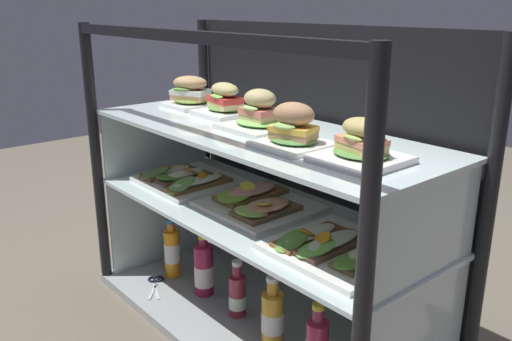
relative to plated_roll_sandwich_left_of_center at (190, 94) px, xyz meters
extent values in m
cube|color=#62594A|center=(0.44, -0.06, -0.74)|extent=(6.00, 6.00, 0.02)
cube|color=#9A9F9F|center=(0.44, -0.06, -0.71)|extent=(1.27, 0.53, 0.03)
cylinder|color=black|center=(-0.18, -0.30, -0.24)|extent=(0.04, 0.04, 0.98)
cylinder|color=black|center=(1.05, -0.30, -0.24)|extent=(0.04, 0.04, 0.98)
cylinder|color=black|center=(-0.18, 0.18, -0.24)|extent=(0.04, 0.04, 0.98)
cylinder|color=black|center=(1.05, 0.18, -0.24)|extent=(0.04, 0.04, 0.98)
cube|color=black|center=(0.44, -0.30, 0.23)|extent=(1.23, 0.03, 0.03)
cube|color=black|center=(0.44, 0.20, -0.22)|extent=(1.19, 0.01, 0.95)
cube|color=silver|center=(-0.16, -0.06, -0.51)|extent=(0.01, 0.45, 0.38)
cube|color=silver|center=(0.44, -0.06, -0.31)|extent=(1.21, 0.47, 0.01)
cube|color=silver|center=(-0.16, -0.06, -0.18)|extent=(0.01, 0.45, 0.25)
cube|color=silver|center=(1.03, -0.06, -0.18)|extent=(0.01, 0.45, 0.25)
cube|color=silver|center=(0.44, -0.06, -0.05)|extent=(1.21, 0.47, 0.01)
cube|color=white|center=(0.00, 0.00, -0.04)|extent=(0.17, 0.17, 0.01)
ellipsoid|color=olive|center=(0.00, 0.00, -0.02)|extent=(0.14, 0.12, 0.02)
cube|color=tan|center=(0.00, 0.00, -0.01)|extent=(0.15, 0.13, 0.02)
cube|color=silver|center=(0.00, 0.00, 0.01)|extent=(0.15, 0.14, 0.02)
ellipsoid|color=#60913E|center=(0.00, -0.04, 0.02)|extent=(0.08, 0.06, 0.01)
ellipsoid|color=tan|center=(0.00, 0.00, 0.04)|extent=(0.16, 0.14, 0.05)
cube|color=white|center=(0.21, -0.01, -0.04)|extent=(0.18, 0.18, 0.02)
ellipsoid|color=#63933E|center=(0.21, -0.01, -0.02)|extent=(0.13, 0.11, 0.02)
cube|color=#D8C97D|center=(0.21, -0.01, -0.01)|extent=(0.14, 0.09, 0.02)
cube|color=red|center=(0.21, -0.01, 0.01)|extent=(0.14, 0.10, 0.02)
ellipsoid|color=#88BB4E|center=(0.21, -0.04, 0.02)|extent=(0.08, 0.04, 0.02)
ellipsoid|color=tan|center=(0.21, -0.01, 0.04)|extent=(0.14, 0.10, 0.05)
cube|color=white|center=(0.45, -0.05, -0.04)|extent=(0.20, 0.20, 0.02)
ellipsoid|color=#80CA5E|center=(0.45, -0.05, -0.02)|extent=(0.16, 0.13, 0.02)
cube|color=#D6C381|center=(0.45, -0.05, -0.01)|extent=(0.10, 0.08, 0.02)
cube|color=#DE7363|center=(0.45, -0.05, 0.01)|extent=(0.11, 0.09, 0.02)
ellipsoid|color=#9DC264|center=(0.45, -0.09, 0.02)|extent=(0.06, 0.03, 0.01)
ellipsoid|color=tan|center=(0.45, -0.05, 0.05)|extent=(0.11, 0.08, 0.06)
cube|color=white|center=(0.66, -0.12, -0.04)|extent=(0.18, 0.18, 0.01)
ellipsoid|color=#538D42|center=(0.66, -0.12, -0.02)|extent=(0.13, 0.11, 0.01)
cube|color=tan|center=(0.66, -0.12, -0.01)|extent=(0.13, 0.10, 0.02)
cube|color=yellow|center=(0.66, -0.12, 0.00)|extent=(0.13, 0.11, 0.02)
ellipsoid|color=#90C463|center=(0.66, -0.16, 0.02)|extent=(0.07, 0.05, 0.02)
ellipsoid|color=#A87B53|center=(0.66, -0.12, 0.04)|extent=(0.13, 0.11, 0.06)
cube|color=white|center=(0.87, -0.10, -0.04)|extent=(0.19, 0.19, 0.02)
ellipsoid|color=#558D42|center=(0.87, -0.10, -0.02)|extent=(0.14, 0.12, 0.01)
cube|color=#D0B969|center=(0.87, -0.10, -0.01)|extent=(0.12, 0.09, 0.02)
cube|color=#DF8563|center=(0.87, -0.10, 0.01)|extent=(0.12, 0.10, 0.01)
ellipsoid|color=#A1BC58|center=(0.87, -0.13, 0.02)|extent=(0.07, 0.04, 0.02)
ellipsoid|color=tan|center=(0.87, -0.10, 0.04)|extent=(0.12, 0.10, 0.05)
cube|color=white|center=(0.08, -0.07, -0.30)|extent=(0.33, 0.31, 0.01)
cube|color=brown|center=(-0.01, -0.10, -0.28)|extent=(0.08, 0.21, 0.01)
ellipsoid|color=#588646|center=(-0.01, -0.16, -0.27)|extent=(0.09, 0.12, 0.04)
ellipsoid|color=#F6EDC3|center=(-0.01, -0.10, -0.27)|extent=(0.06, 0.17, 0.01)
cylinder|color=orange|center=(-0.01, -0.11, -0.26)|extent=(0.05, 0.05, 0.02)
cube|color=brown|center=(0.07, -0.09, -0.28)|extent=(0.08, 0.20, 0.01)
ellipsoid|color=#538B32|center=(0.07, -0.15, -0.27)|extent=(0.09, 0.11, 0.03)
ellipsoid|color=white|center=(0.07, -0.09, -0.27)|extent=(0.06, 0.16, 0.02)
cylinder|color=orange|center=(0.08, -0.07, -0.26)|extent=(0.06, 0.05, 0.03)
cube|color=brown|center=(0.17, -0.09, -0.28)|extent=(0.08, 0.24, 0.01)
ellipsoid|color=#6FA353|center=(0.17, -0.16, -0.27)|extent=(0.09, 0.13, 0.05)
ellipsoid|color=silver|center=(0.17, -0.09, -0.27)|extent=(0.06, 0.20, 0.02)
cylinder|color=orange|center=(0.16, -0.07, -0.26)|extent=(0.05, 0.05, 0.03)
cube|color=white|center=(0.43, -0.04, -0.30)|extent=(0.33, 0.31, 0.01)
cube|color=brown|center=(0.36, -0.01, -0.29)|extent=(0.11, 0.24, 0.02)
ellipsoid|color=#7EAC38|center=(0.36, -0.09, -0.27)|extent=(0.12, 0.14, 0.03)
ellipsoid|color=pink|center=(0.36, -0.01, -0.27)|extent=(0.10, 0.19, 0.02)
cylinder|color=yellow|center=(0.36, -0.03, -0.26)|extent=(0.07, 0.07, 0.02)
cube|color=brown|center=(0.50, -0.07, -0.29)|extent=(0.11, 0.20, 0.01)
ellipsoid|color=#A6C65E|center=(0.50, -0.13, -0.27)|extent=(0.13, 0.13, 0.03)
ellipsoid|color=#EE9E7C|center=(0.50, -0.07, -0.27)|extent=(0.10, 0.16, 0.02)
cylinder|color=yellow|center=(0.51, -0.09, -0.26)|extent=(0.06, 0.06, 0.02)
cube|color=white|center=(0.81, -0.09, -0.30)|extent=(0.33, 0.31, 0.02)
cube|color=brown|center=(0.72, -0.11, -0.28)|extent=(0.08, 0.23, 0.01)
ellipsoid|color=#5F9B3B|center=(0.72, -0.18, -0.27)|extent=(0.08, 0.12, 0.04)
ellipsoid|color=silver|center=(0.72, -0.11, -0.27)|extent=(0.06, 0.18, 0.01)
cylinder|color=orange|center=(0.73, -0.13, -0.26)|extent=(0.05, 0.05, 0.02)
cube|color=brown|center=(0.80, -0.11, -0.28)|extent=(0.08, 0.22, 0.01)
ellipsoid|color=#7BC951|center=(0.80, -0.17, -0.27)|extent=(0.10, 0.12, 0.04)
ellipsoid|color=silver|center=(0.80, -0.11, -0.27)|extent=(0.06, 0.17, 0.02)
cylinder|color=orange|center=(0.79, -0.14, -0.25)|extent=(0.06, 0.06, 0.03)
cube|color=brown|center=(0.90, -0.09, -0.28)|extent=(0.08, 0.21, 0.01)
ellipsoid|color=#5F9539|center=(0.90, -0.15, -0.27)|extent=(0.08, 0.11, 0.02)
ellipsoid|color=beige|center=(0.90, -0.09, -0.27)|extent=(0.06, 0.17, 0.02)
cylinder|color=orange|center=(0.89, -0.06, -0.26)|extent=(0.05, 0.05, 0.02)
cylinder|color=orange|center=(0.00, -0.11, -0.60)|extent=(0.06, 0.06, 0.19)
cylinder|color=white|center=(0.00, -0.11, -0.60)|extent=(0.06, 0.06, 0.08)
cylinder|color=orange|center=(0.00, -0.11, -0.49)|extent=(0.03, 0.03, 0.03)
cylinder|color=#346CAD|center=(0.00, -0.11, -0.47)|extent=(0.03, 0.03, 0.02)
cylinder|color=#A21F46|center=(0.19, -0.09, -0.60)|extent=(0.07, 0.07, 0.19)
cylinder|color=white|center=(0.19, -0.09, -0.62)|extent=(0.07, 0.07, 0.08)
cylinder|color=#922746|center=(0.19, -0.09, -0.49)|extent=(0.03, 0.03, 0.03)
cylinder|color=gold|center=(0.19, -0.09, -0.47)|extent=(0.03, 0.03, 0.01)
cylinder|color=maroon|center=(0.38, -0.09, -0.63)|extent=(0.06, 0.06, 0.14)
cylinder|color=silver|center=(0.38, -0.09, -0.65)|extent=(0.06, 0.06, 0.05)
cylinder|color=#952540|center=(0.38, -0.09, -0.53)|extent=(0.03, 0.03, 0.04)
cylinder|color=silver|center=(0.38, -0.09, -0.50)|extent=(0.03, 0.03, 0.01)
cylinder|color=gold|center=(0.57, -0.11, -0.61)|extent=(0.07, 0.07, 0.17)
cylinder|color=white|center=(0.57, -0.11, -0.62)|extent=(0.07, 0.07, 0.07)
cylinder|color=gold|center=(0.57, -0.11, -0.50)|extent=(0.04, 0.04, 0.05)
cylinder|color=silver|center=(0.57, -0.11, -0.47)|extent=(0.04, 0.04, 0.01)
cylinder|color=#922A4B|center=(0.77, -0.12, -0.50)|extent=(0.03, 0.03, 0.04)
cylinder|color=gold|center=(0.77, -0.12, -0.47)|extent=(0.04, 0.04, 0.01)
cube|color=silver|center=(0.07, -0.22, -0.70)|extent=(0.11, 0.05, 0.00)
torus|color=black|center=(-0.02, -0.19, -0.69)|extent=(0.06, 0.06, 0.01)
cube|color=silver|center=(0.06, -0.24, -0.70)|extent=(0.09, 0.09, 0.00)
torus|color=black|center=(-0.01, -0.17, -0.69)|extent=(0.06, 0.06, 0.01)
cylinder|color=silver|center=(0.03, -0.21, -0.69)|extent=(0.01, 0.01, 0.01)
camera|label=1|loc=(1.63, -1.07, 0.31)|focal=37.55mm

